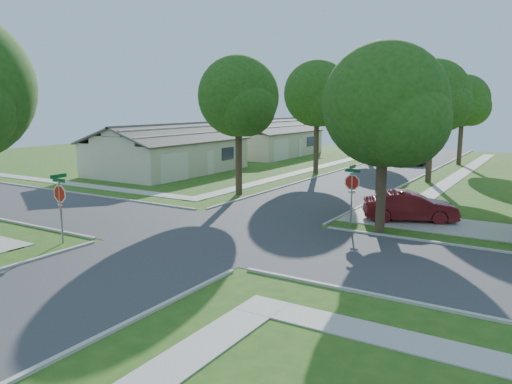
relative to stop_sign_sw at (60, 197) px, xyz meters
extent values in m
plane|color=#285116|center=(4.70, 4.70, -2.03)|extent=(100.00, 100.00, 0.00)
cube|color=#333335|center=(4.70, 4.70, -2.03)|extent=(7.00, 100.00, 0.02)
cube|color=#9E9B91|center=(10.80, 30.70, -2.01)|extent=(1.20, 40.00, 0.04)
cube|color=#9E9B91|center=(-1.40, 30.70, -2.01)|extent=(1.20, 40.00, 0.04)
cube|color=#9E9B91|center=(12.60, 11.80, -2.01)|extent=(8.80, 3.60, 0.05)
cube|color=gray|center=(0.00, 0.00, -0.68)|extent=(0.06, 0.06, 2.70)
cylinder|color=white|center=(0.00, 0.00, 0.12)|extent=(1.05, 0.02, 1.05)
cylinder|color=red|center=(0.00, 0.00, 0.12)|extent=(0.90, 0.03, 0.90)
cube|color=red|center=(0.00, 0.00, -0.35)|extent=(0.34, 0.03, 0.12)
cube|color=white|center=(0.00, 0.00, -0.35)|extent=(0.30, 0.03, 0.08)
cube|color=#0C5426|center=(0.00, 0.00, 0.69)|extent=(0.80, 0.02, 0.16)
cube|color=#0C5426|center=(0.00, 0.00, 0.87)|extent=(0.02, 0.80, 0.16)
cube|color=gray|center=(9.40, 9.40, -0.68)|extent=(0.06, 0.06, 2.70)
cylinder|color=white|center=(9.40, 9.40, 0.12)|extent=(1.05, 0.02, 1.05)
cylinder|color=red|center=(9.40, 9.40, 0.12)|extent=(0.90, 0.03, 0.90)
cube|color=red|center=(9.40, 9.40, -0.35)|extent=(0.34, 0.03, 0.12)
cube|color=white|center=(9.40, 9.40, -0.35)|extent=(0.30, 0.03, 0.08)
cube|color=#0C5426|center=(9.40, 9.40, 0.69)|extent=(0.80, 0.02, 0.16)
cube|color=#0C5426|center=(9.40, 9.40, 0.87)|extent=(0.02, 0.80, 0.16)
cylinder|color=#38281C|center=(9.40, 13.70, -0.05)|extent=(0.44, 0.44, 3.95)
sphere|color=#1A4411|center=(9.40, 13.70, 3.85)|extent=(4.80, 4.80, 4.80)
sphere|color=#1A4411|center=(10.24, 13.22, 3.25)|extent=(3.46, 3.46, 3.46)
sphere|color=#1A4411|center=(8.68, 14.30, 3.37)|extent=(3.26, 3.26, 3.26)
cylinder|color=#38281C|center=(9.40, 25.70, 0.12)|extent=(0.44, 0.44, 4.30)
sphere|color=#1A4411|center=(9.40, 25.70, 4.48)|extent=(5.40, 5.40, 5.40)
sphere|color=#1A4411|center=(10.35, 25.16, 3.81)|extent=(3.89, 3.89, 3.89)
sphere|color=#1A4411|center=(8.59, 26.38, 3.94)|extent=(3.67, 3.67, 3.67)
cylinder|color=#38281C|center=(9.40, 38.70, 0.07)|extent=(0.44, 0.44, 4.20)
sphere|color=#1A4411|center=(9.40, 38.70, 4.19)|extent=(5.00, 5.00, 5.00)
sphere|color=#1A4411|center=(10.28, 38.20, 3.57)|extent=(3.60, 3.60, 3.60)
sphere|color=#1A4411|center=(8.65, 39.33, 3.69)|extent=(3.40, 3.40, 3.40)
cylinder|color=#38281C|center=(0.00, 13.70, 0.09)|extent=(0.44, 0.44, 4.25)
sphere|color=#1A4411|center=(0.00, 13.70, 4.34)|extent=(5.20, 5.20, 5.20)
sphere|color=#1A4411|center=(0.91, 13.18, 3.69)|extent=(3.74, 3.74, 3.74)
sphere|color=#1A4411|center=(-0.78, 14.35, 3.82)|extent=(3.54, 3.54, 3.54)
cylinder|color=#38281C|center=(0.00, 25.70, 0.19)|extent=(0.44, 0.44, 4.44)
sphere|color=#1A4411|center=(0.00, 25.70, 4.73)|extent=(5.60, 5.60, 5.60)
sphere|color=#1A4411|center=(0.98, 25.14, 4.03)|extent=(4.03, 4.03, 4.03)
sphere|color=#1A4411|center=(-0.84, 26.40, 4.17)|extent=(3.81, 3.81, 3.81)
cylinder|color=#38281C|center=(0.00, 38.70, -0.08)|extent=(0.44, 0.44, 3.90)
sphere|color=#1A4411|center=(0.00, 38.70, 3.70)|extent=(4.60, 4.60, 4.60)
sphere|color=#1A4411|center=(0.80, 38.24, 3.13)|extent=(3.31, 3.31, 3.31)
sphere|color=#1A4411|center=(-0.69, 39.28, 3.24)|extent=(3.13, 3.13, 3.13)
cylinder|color=#38281C|center=(11.00, 8.90, -0.26)|extent=(0.44, 0.44, 3.54)
sphere|color=#1A4411|center=(11.00, 8.90, 3.83)|extent=(5.60, 5.60, 5.60)
sphere|color=#1A4411|center=(11.98, 8.34, 3.13)|extent=(4.03, 4.03, 4.03)
sphere|color=#1A4411|center=(10.16, 9.60, 3.27)|extent=(3.81, 3.81, 3.81)
cube|color=#C0B498|center=(-11.30, 19.70, -0.63)|extent=(8.00, 13.00, 2.80)
cube|color=#413D38|center=(-9.30, 19.70, 1.42)|extent=(4.42, 13.60, 1.56)
cube|color=#413D38|center=(-13.30, 19.70, 1.42)|extent=(4.42, 13.60, 1.56)
cube|color=silver|center=(-7.27, 15.80, -0.93)|extent=(0.06, 3.20, 2.20)
cube|color=silver|center=(-7.27, 20.35, -1.03)|extent=(0.06, 0.90, 2.00)
cube|color=#1E2633|center=(-7.27, 22.95, -0.48)|extent=(0.06, 1.80, 1.10)
cube|color=#C0B498|center=(-11.30, 36.70, -0.63)|extent=(8.00, 13.00, 2.80)
cube|color=#413D38|center=(-9.30, 36.70, 1.42)|extent=(4.42, 13.60, 1.56)
cube|color=#413D38|center=(-13.30, 36.70, 1.42)|extent=(4.42, 13.60, 1.56)
cube|color=silver|center=(-7.27, 32.80, -0.93)|extent=(0.06, 3.20, 2.20)
cube|color=silver|center=(-7.27, 37.35, -1.03)|extent=(0.06, 0.90, 2.00)
cube|color=#1E2633|center=(-7.27, 39.95, -0.48)|extent=(0.06, 1.80, 1.10)
imported|color=#5D1316|center=(11.59, 11.88, -1.27)|extent=(4.86, 3.35, 1.52)
imported|color=black|center=(5.90, 36.67, -1.31)|extent=(1.78, 4.24, 1.43)
imported|color=black|center=(1.73, 42.67, -1.39)|extent=(1.99, 4.50, 1.29)
camera|label=1|loc=(17.85, -13.29, 3.85)|focal=35.00mm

